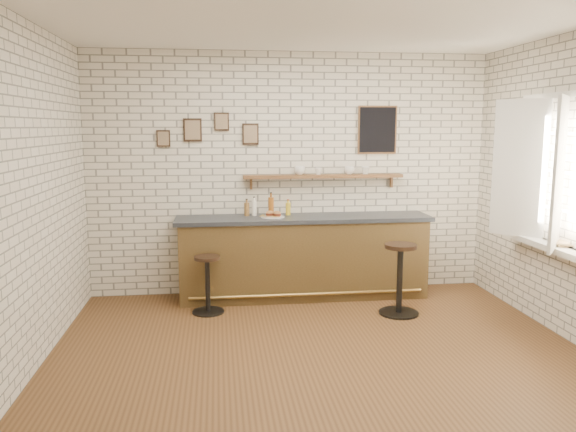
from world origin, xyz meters
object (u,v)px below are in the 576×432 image
Objects in this scene: book_lower at (553,244)px; sandwich_plate at (273,217)px; condiment_bottle_yellow at (288,208)px; shelf_cup_b at (318,171)px; bitters_bottle_white at (254,208)px; bar_stool_left at (208,282)px; shelf_cup_a at (300,170)px; book_upper at (552,241)px; ciabatta_sandwich at (273,214)px; bitters_bottle_brown at (247,209)px; bar_counter at (304,257)px; shelf_cup_c at (349,170)px; bitters_bottle_amber at (271,206)px; shelf_cup_d at (365,170)px; bar_stool_right at (400,277)px.

sandwich_plate is at bearing 157.65° from book_lower.
shelf_cup_b is at bearing 9.97° from condiment_bottle_yellow.
bitters_bottle_white reaches higher than bar_stool_left.
shelf_cup_a is 2.95m from book_upper.
ciabatta_sandwich is 1.15m from bar_stool_left.
bitters_bottle_brown is at bearing 140.39° from shelf_cup_b.
book_lower is at bearing -18.19° from bar_stool_left.
shelf_cup_c is (0.61, 0.20, 1.04)m from bar_counter.
sandwich_plate is 0.69m from shelf_cup_a.
bitters_bottle_amber is 1.23× the size of book_upper.
shelf_cup_c is at bearing -1.90° from shelf_cup_a.
book_lower is 1.07× the size of book_upper.
ciabatta_sandwich reaches higher than book_lower.
book_upper is at bearing -30.08° from bitters_bottle_brown.
condiment_bottle_yellow is 0.49m from shelf_cup_a.
shelf_cup_d is (1.50, 0.07, 0.45)m from bitters_bottle_brown.
bitters_bottle_amber reaches higher than ciabatta_sandwich.
bitters_bottle_brown is 1.37m from shelf_cup_c.
bitters_bottle_white is 1.01× the size of book_upper.
sandwich_plate is at bearing -157.26° from shelf_cup_d.
bar_stool_right is (1.35, -0.75, -0.59)m from sandwich_plate.
bitters_bottle_white is at bearing -171.57° from book_upper.
bar_stool_right is 1.67m from shelf_cup_b.
bar_counter reaches higher than bar_stool_right.
condiment_bottle_yellow is at bearing 146.01° from shelf_cup_b.
bitters_bottle_amber is at bearing 161.12° from bar_counter.
bitters_bottle_amber is at bearing -165.19° from shelf_cup_d.
bar_counter reaches higher than bar_stool_left.
book_upper is (2.63, -1.54, -0.09)m from ciabatta_sandwich.
shelf_cup_d reaches higher than bitters_bottle_white.
shelf_cup_d reaches higher than condiment_bottle_yellow.
bar_stool_right is (1.34, -0.75, -0.62)m from ciabatta_sandwich.
book_upper is (2.64, -1.54, -0.05)m from sandwich_plate.
ciabatta_sandwich is at bearing -148.16° from shelf_cup_a.
shelf_cup_c is 2.52m from book_lower.
book_upper is at bearing -34.86° from bar_counter.
shelf_cup_d is at bearing 11.28° from ciabatta_sandwich.
condiment_bottle_yellow is (-0.17, 0.13, 0.59)m from bar_counter.
sandwich_plate is at bearing 157.64° from shelf_cup_b.
sandwich_plate is at bearing -174.59° from bar_counter.
condiment_bottle_yellow is at bearing 108.58° from shelf_cup_c.
condiment_bottle_yellow is at bearing 141.16° from bar_stool_right.
bitters_bottle_white is 2.32× the size of shelf_cup_d.
bar_counter is 24.83× the size of shelf_cup_c.
bar_counter is 10.86× the size of bitters_bottle_amber.
book_lower is (1.29, -0.81, 0.51)m from bar_stool_right.
bitters_bottle_brown is 0.81m from shelf_cup_a.
ciabatta_sandwich is 0.36m from bitters_bottle_brown.
bitters_bottle_amber is (-0.00, 0.17, 0.11)m from sandwich_plate.
bar_counter is at bearing -18.88° from bitters_bottle_amber.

